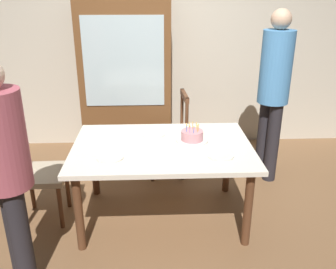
{
  "coord_description": "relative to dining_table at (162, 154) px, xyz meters",
  "views": [
    {
      "loc": [
        -0.08,
        -2.91,
        2.0
      ],
      "look_at": [
        0.05,
        0.0,
        0.83
      ],
      "focal_mm": 38.99,
      "sensor_mm": 36.0,
      "label": 1
    }
  ],
  "objects": [
    {
      "name": "ground",
      "position": [
        0.0,
        0.0,
        -0.65
      ],
      "size": [
        6.4,
        6.4,
        0.0
      ],
      "primitive_type": "plane",
      "color": "brown"
    },
    {
      "name": "back_wall",
      "position": [
        0.0,
        1.85,
        0.65
      ],
      "size": [
        6.4,
        0.1,
        2.6
      ],
      "primitive_type": "cube",
      "color": "beige",
      "rests_on": "ground"
    },
    {
      "name": "dining_table",
      "position": [
        0.0,
        0.0,
        0.0
      ],
      "size": [
        1.56,
        1.07,
        0.73
      ],
      "color": "silver",
      "rests_on": "ground"
    },
    {
      "name": "birthday_cake",
      "position": [
        0.27,
        0.08,
        0.13
      ],
      "size": [
        0.28,
        0.28,
        0.16
      ],
      "color": "silver",
      "rests_on": "dining_table"
    },
    {
      "name": "plate_near_celebrant",
      "position": [
        -0.43,
        -0.24,
        0.09
      ],
      "size": [
        0.22,
        0.22,
        0.01
      ],
      "primitive_type": "cylinder",
      "color": "silver",
      "rests_on": "dining_table"
    },
    {
      "name": "plate_far_side",
      "position": [
        -0.08,
        0.24,
        0.09
      ],
      "size": [
        0.22,
        0.22,
        0.01
      ],
      "primitive_type": "cylinder",
      "color": "silver",
      "rests_on": "dining_table"
    },
    {
      "name": "plate_near_guest",
      "position": [
        0.47,
        -0.24,
        0.09
      ],
      "size": [
        0.22,
        0.22,
        0.01
      ],
      "primitive_type": "cylinder",
      "color": "silver",
      "rests_on": "dining_table"
    },
    {
      "name": "fork_near_celebrant",
      "position": [
        -0.59,
        -0.23,
        0.08
      ],
      "size": [
        0.18,
        0.04,
        0.01
      ],
      "primitive_type": "cube",
      "rotation": [
        0.0,
        0.0,
        0.12
      ],
      "color": "silver",
      "rests_on": "dining_table"
    },
    {
      "name": "fork_far_side",
      "position": [
        -0.24,
        0.24,
        0.08
      ],
      "size": [
        0.18,
        0.06,
        0.01
      ],
      "primitive_type": "cube",
      "rotation": [
        0.0,
        0.0,
        -0.25
      ],
      "color": "silver",
      "rests_on": "dining_table"
    },
    {
      "name": "fork_near_guest",
      "position": [
        0.31,
        -0.25,
        0.08
      ],
      "size": [
        0.18,
        0.02,
        0.01
      ],
      "primitive_type": "cube",
      "rotation": [
        0.0,
        0.0,
        -0.05
      ],
      "color": "silver",
      "rests_on": "dining_table"
    },
    {
      "name": "chair_spindle_back",
      "position": [
        0.1,
        0.86,
        -0.19
      ],
      "size": [
        0.47,
        0.47,
        0.95
      ],
      "color": "tan",
      "rests_on": "ground"
    },
    {
      "name": "chair_upholstered",
      "position": [
        -1.17,
        0.02,
        -0.11
      ],
      "size": [
        0.46,
        0.45,
        0.95
      ],
      "color": "tan",
      "rests_on": "ground"
    },
    {
      "name": "person_celebrant",
      "position": [
        -1.04,
        -0.76,
        0.28
      ],
      "size": [
        0.32,
        0.32,
        1.62
      ],
      "color": "#262328",
      "rests_on": "ground"
    },
    {
      "name": "person_guest",
      "position": [
        1.18,
        0.72,
        0.4
      ],
      "size": [
        0.32,
        0.32,
        1.82
      ],
      "color": "#262328",
      "rests_on": "ground"
    },
    {
      "name": "china_cabinet",
      "position": [
        -0.41,
        1.56,
        0.31
      ],
      "size": [
        1.1,
        0.45,
        1.9
      ],
      "color": "brown",
      "rests_on": "ground"
    }
  ]
}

